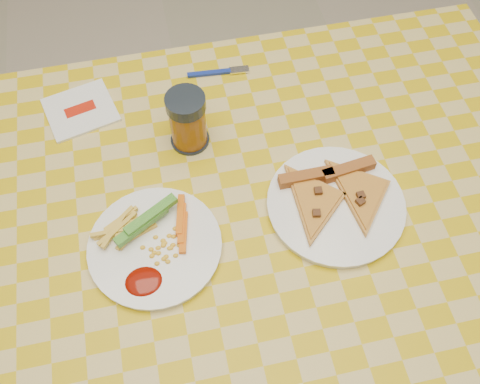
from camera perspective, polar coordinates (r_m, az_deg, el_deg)
name	(u,v)px	position (r m, az deg, el deg)	size (l,w,h in m)	color
ground	(234,345)	(1.63, -0.64, -16.02)	(8.00, 8.00, 0.00)	beige
table	(231,242)	(0.98, -1.02, -5.35)	(1.28, 0.88, 0.76)	white
plate_left	(155,247)	(0.90, -9.03, -5.82)	(0.22, 0.22, 0.01)	white
plate_right	(336,205)	(0.94, 10.15, -1.40)	(0.24, 0.24, 0.01)	white
fries_veggies	(147,235)	(0.90, -9.84, -4.57)	(0.18, 0.17, 0.04)	#F7D54E
pizza_slices	(336,194)	(0.94, 10.16, -0.18)	(0.22, 0.20, 0.02)	gold
drink_glass	(188,121)	(0.97, -5.60, 7.57)	(0.07, 0.07, 0.12)	black
napkin	(80,110)	(1.10, -16.65, 8.38)	(0.15, 0.15, 0.01)	white
fork	(219,72)	(1.13, -2.25, 12.67)	(0.13, 0.02, 0.01)	navy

